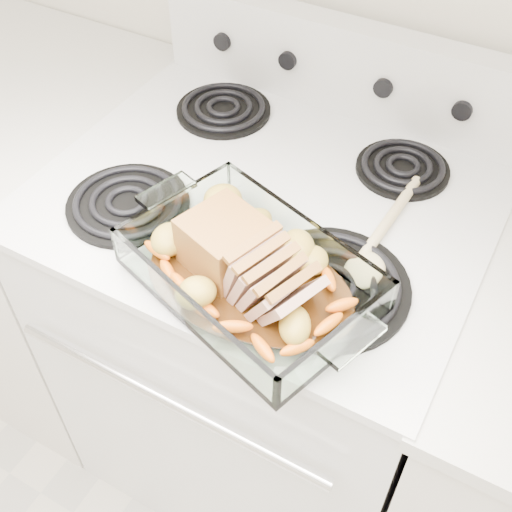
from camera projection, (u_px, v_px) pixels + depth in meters
The scene contains 6 objects.
electric_range at pixel (266, 337), 1.47m from camera, with size 0.78×0.70×1.12m.
counter_left at pixel (46, 241), 1.70m from camera, with size 0.58×0.68×0.93m.
baking_dish at pixel (249, 278), 0.96m from camera, with size 0.36×0.24×0.07m.
pork_roast at pixel (236, 259), 0.94m from camera, with size 0.22×0.11×0.09m.
roast_vegetables at pixel (259, 258), 0.97m from camera, with size 0.35×0.19×0.04m.
wooden_spoon at pixel (377, 246), 1.03m from camera, with size 0.06×0.28×0.02m.
Camera 1 is at (0.40, 0.89, 1.69)m, focal length 45.00 mm.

